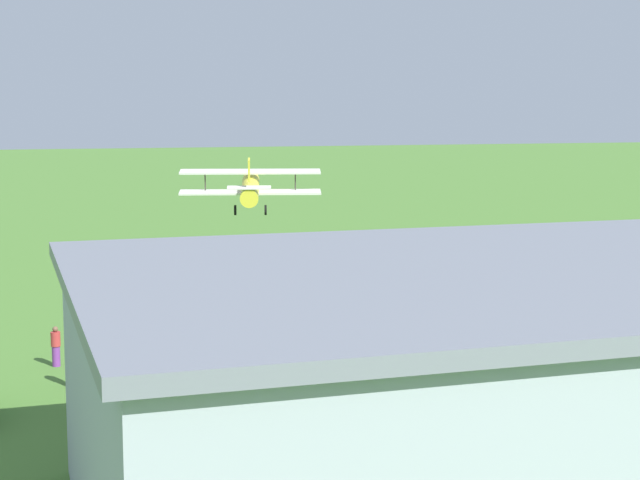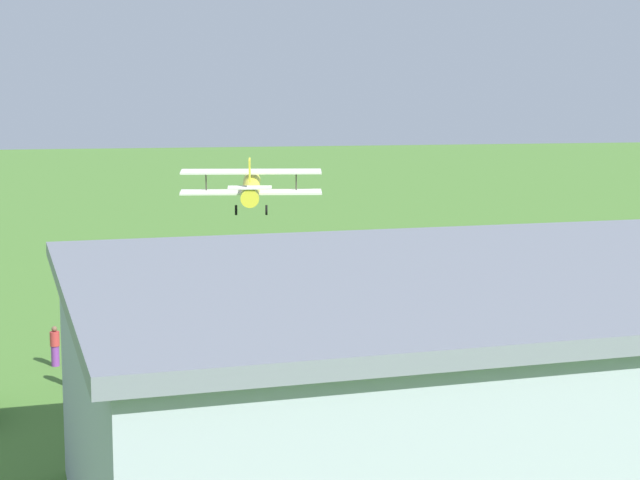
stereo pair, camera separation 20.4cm
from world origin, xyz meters
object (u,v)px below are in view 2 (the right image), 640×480
object	(u,v)px
car_silver	(143,373)
person_near_hangar_door	(69,363)
person_crossing_taxiway	(55,346)
biplane	(251,187)
person_watching_takeoff	(435,327)

from	to	relation	value
car_silver	person_near_hangar_door	world-z (taller)	person_near_hangar_door
person_near_hangar_door	person_crossing_taxiway	bearing A→B (deg)	-83.24
biplane	car_silver	size ratio (longest dim) A/B	1.97
person_watching_takeoff	person_crossing_taxiway	world-z (taller)	person_watching_takeoff
car_silver	person_watching_takeoff	bearing A→B (deg)	-163.02
biplane	person_watching_takeoff	world-z (taller)	biplane
biplane	person_crossing_taxiway	xyz separation A→B (m)	(12.82, 20.96, -4.47)
person_watching_takeoff	person_crossing_taxiway	size ratio (longest dim) A/B	1.07
person_watching_takeoff	person_near_hangar_door	xyz separation A→B (m)	(15.38, 1.80, 0.01)
car_silver	person_watching_takeoff	distance (m)	13.52
biplane	person_crossing_taxiway	bearing A→B (deg)	58.56
person_crossing_taxiway	car_silver	bearing A→B (deg)	118.02
person_watching_takeoff	person_crossing_taxiway	distance (m)	15.81
person_crossing_taxiway	person_watching_takeoff	bearing A→B (deg)	175.08
biplane	car_silver	distance (m)	28.45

